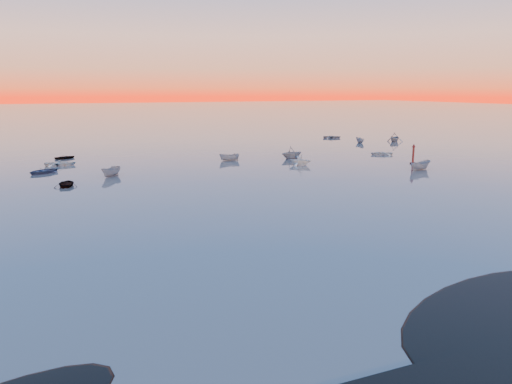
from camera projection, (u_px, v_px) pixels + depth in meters
ground at (142, 137)px, 116.20m from camera, size 600.00×600.00×0.00m
moored_fleet at (202, 165)px, 73.96m from camera, size 124.00×58.00×1.20m
boat_near_center at (420, 170)px, 69.24m from camera, size 2.22×3.96×1.29m
boat_near_right at (300, 165)px, 73.72m from camera, size 3.54×3.52×1.20m
channel_marker at (413, 156)px, 74.59m from camera, size 0.87×0.87×3.10m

